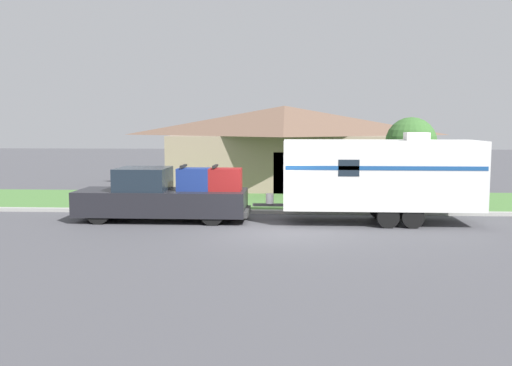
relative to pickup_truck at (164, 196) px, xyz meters
The scene contains 8 objects.
ground_plane 4.55m from the pickup_truck, 25.20° to the right, with size 120.00×120.00×0.00m, color #47474C.
curb_strip 4.52m from the pickup_truck, 24.60° to the left, with size 80.00×0.30×0.14m.
lawn_strip 6.88m from the pickup_truck, 53.71° to the left, with size 80.00×7.00×0.03m.
house_across_street 12.65m from the pickup_truck, 70.20° to the left, with size 12.93×8.29×4.51m.
pickup_truck is the anchor object (origin of this frame).
travel_trailer 7.83m from the pickup_truck, ahead, with size 7.95×2.33×3.22m.
mailbox 10.24m from the pickup_truck, 16.20° to the left, with size 0.48×0.20×1.31m.
tree_in_yard 10.35m from the pickup_truck, 20.28° to the left, with size 2.09×2.09×3.79m.
Camera 1 is at (0.55, -18.40, 3.54)m, focal length 40.00 mm.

